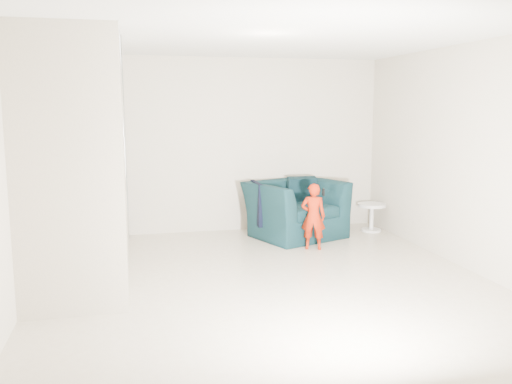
% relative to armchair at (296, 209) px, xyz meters
% --- Properties ---
extents(floor, '(5.50, 5.50, 0.00)m').
position_rel_armchair_xyz_m(floor, '(-0.98, -2.10, -0.42)').
color(floor, tan).
rests_on(floor, ground).
extents(ceiling, '(5.50, 5.50, 0.00)m').
position_rel_armchair_xyz_m(ceiling, '(-0.98, -2.10, 2.28)').
color(ceiling, silver).
rests_on(ceiling, back_wall).
extents(back_wall, '(5.00, 0.00, 5.00)m').
position_rel_armchair_xyz_m(back_wall, '(-0.98, 0.65, 0.93)').
color(back_wall, '#B7AD95').
rests_on(back_wall, floor).
extents(front_wall, '(5.00, 0.00, 5.00)m').
position_rel_armchair_xyz_m(front_wall, '(-0.98, -4.85, 0.93)').
color(front_wall, '#B7AD95').
rests_on(front_wall, floor).
extents(left_wall, '(0.00, 5.50, 5.50)m').
position_rel_armchair_xyz_m(left_wall, '(-3.48, -2.10, 0.93)').
color(left_wall, '#B7AD95').
rests_on(left_wall, floor).
extents(right_wall, '(0.00, 5.50, 5.50)m').
position_rel_armchair_xyz_m(right_wall, '(1.52, -2.10, 0.93)').
color(right_wall, '#B7AD95').
rests_on(right_wall, floor).
extents(armchair, '(1.61, 1.52, 0.84)m').
position_rel_armchair_xyz_m(armchair, '(0.00, 0.00, 0.00)').
color(armchair, black).
rests_on(armchair, floor).
extents(toddler, '(0.39, 0.32, 0.92)m').
position_rel_armchair_xyz_m(toddler, '(0.01, -0.77, 0.04)').
color(toddler, '#910407').
rests_on(toddler, floor).
extents(side_table, '(0.44, 0.44, 0.44)m').
position_rel_armchair_xyz_m(side_table, '(1.27, 0.06, -0.12)').
color(side_table, silver).
rests_on(side_table, floor).
extents(staircase, '(1.02, 3.03, 3.62)m').
position_rel_armchair_xyz_m(staircase, '(-2.97, -1.55, 0.53)').
color(staircase, '#ADA089').
rests_on(staircase, floor).
extents(cushion, '(0.45, 0.21, 0.44)m').
position_rel_armchair_xyz_m(cushion, '(0.17, 0.27, 0.24)').
color(cushion, black).
rests_on(cushion, armchair).
extents(throw, '(0.06, 0.56, 0.63)m').
position_rel_armchair_xyz_m(throw, '(-0.59, 0.06, 0.11)').
color(throw, black).
rests_on(throw, armchair).
extents(phone, '(0.02, 0.05, 0.10)m').
position_rel_armchair_xyz_m(phone, '(0.14, -0.81, 0.38)').
color(phone, black).
rests_on(phone, toddler).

